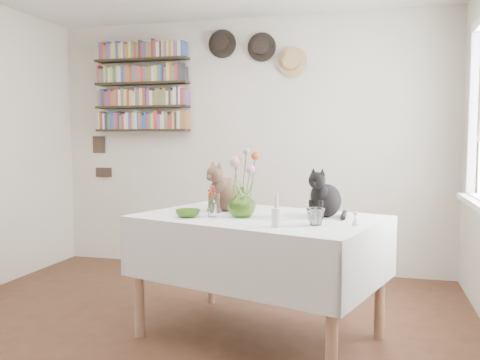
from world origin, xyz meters
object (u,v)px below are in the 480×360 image
(dining_table, at_px, (259,246))
(black_cat, at_px, (326,191))
(tabby_cat, at_px, (229,185))
(bookshelf_unit, at_px, (142,87))
(flower_vase, at_px, (242,202))

(dining_table, distance_m, black_cat, 0.56)
(tabby_cat, bearing_deg, dining_table, -5.68)
(black_cat, height_order, bookshelf_unit, bookshelf_unit)
(tabby_cat, xyz_separation_m, black_cat, (0.68, -0.11, -0.02))
(dining_table, bearing_deg, tabby_cat, 141.12)
(black_cat, bearing_deg, tabby_cat, -165.17)
(dining_table, relative_size, flower_vase, 9.10)
(dining_table, bearing_deg, black_cat, 12.57)
(black_cat, bearing_deg, flower_vase, -138.53)
(black_cat, distance_m, flower_vase, 0.55)
(tabby_cat, bearing_deg, bookshelf_unit, 165.86)
(black_cat, relative_size, bookshelf_unit, 0.32)
(flower_vase, bearing_deg, bookshelf_unit, 130.98)
(flower_vase, relative_size, bookshelf_unit, 0.19)
(flower_vase, bearing_deg, dining_table, 34.49)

